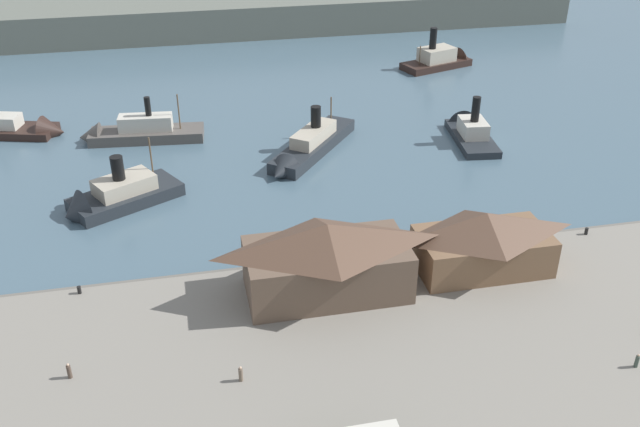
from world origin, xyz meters
name	(u,v)px	position (x,y,z in m)	size (l,w,h in m)	color
ground_plane	(310,252)	(0.00, 0.00, 0.00)	(320.00, 320.00, 0.00)	#476070
quay_promenade	(353,362)	(0.00, -22.00, 0.60)	(110.00, 36.00, 1.20)	gray
seawall_edge	(315,264)	(0.00, -3.60, 0.50)	(110.00, 0.80, 1.00)	#666159
ferry_shed_west_terminal	(327,258)	(-0.06, -10.36, 5.62)	(18.34, 9.51, 8.71)	brown
ferry_shed_customs_shed	(484,240)	(18.86, -9.54, 4.97)	(15.70, 8.41, 7.41)	brown
pedestrian_walking_east	(241,374)	(-11.22, -22.91, 1.98)	(0.42, 0.42, 1.70)	#6B5B4C
pedestrian_standing_center	(637,361)	(26.67, -29.02, 1.91)	(0.39, 0.39, 1.56)	#3D4C42
pedestrian_near_west_shed	(69,371)	(-27.17, -19.09, 1.98)	(0.42, 0.42, 1.70)	#4C3D33
mooring_post_center_west	(586,231)	(35.28, -5.17, 1.65)	(0.44, 0.44, 0.90)	black
mooring_post_west	(79,290)	(-27.43, -5.00, 1.65)	(0.44, 0.44, 0.90)	black
ferry_mid_harbor	(307,148)	(5.30, 28.46, 1.48)	(18.73, 22.19, 8.73)	#23282D
ferry_outer_harbor	(443,59)	(43.90, 69.09, 1.62)	(17.94, 10.83, 10.96)	black
ferry_moored_east	(12,128)	(-43.03, 48.10, 1.10)	(23.96, 11.96, 9.15)	black
ferry_departing_north	(133,133)	(-22.38, 41.04, 1.41)	(21.16, 7.35, 9.47)	#514C47
ferry_approaching_west	(469,130)	(34.08, 30.70, 1.25)	(7.54, 16.86, 10.04)	#23282D
ferry_approaching_east	(112,198)	(-24.80, 17.24, 1.47)	(17.74, 13.68, 10.96)	#23282D
far_headland	(226,14)	(0.00, 110.00, 4.00)	(180.00, 24.00, 8.00)	#60665B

